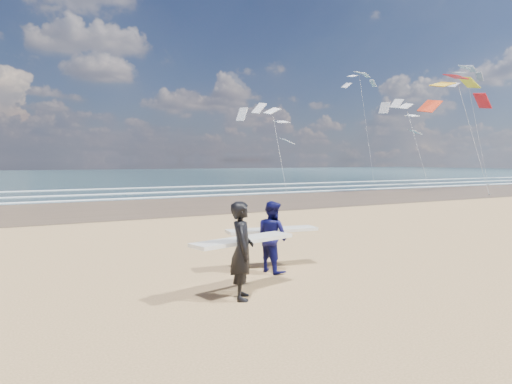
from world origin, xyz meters
TOP-DOWN VIEW (x-y plane):
  - wet_sand_strip at (20.00, 18.00)m, footprint 220.00×12.00m
  - ocean at (20.00, 72.00)m, footprint 220.00×100.00m
  - foam_breakers at (20.00, 28.10)m, footprint 220.00×11.70m
  - surfer_near at (-1.01, -0.11)m, footprint 2.26×1.25m
  - surfer_far at (0.51, 1.39)m, footprint 2.25×1.22m
  - kite_0 at (26.87, 16.45)m, footprint 7.59×4.93m
  - kite_1 at (15.10, 25.54)m, footprint 5.89×4.75m
  - kite_2 at (39.19, 24.64)m, footprint 5.28×4.68m
  - kite_5 at (32.02, 33.67)m, footprint 4.97×4.65m
  - kite_7 at (29.72, 24.15)m, footprint 5.66×4.72m

SIDE VIEW (x-z plane):
  - wet_sand_strip at x=20.00m, z-range 0.00..0.01m
  - ocean at x=20.00m, z-range 0.00..0.02m
  - foam_breakers at x=20.00m, z-range 0.02..0.08m
  - surfer_far at x=0.51m, z-range 0.01..1.65m
  - surfer_near at x=-1.01m, z-range 0.02..1.84m
  - kite_1 at x=15.10m, z-range 0.49..8.50m
  - kite_7 at x=29.72m, z-range 0.47..9.53m
  - kite_0 at x=26.87m, z-range 1.22..11.99m
  - kite_2 at x=39.19m, z-range 0.44..14.27m
  - kite_5 at x=32.02m, z-range 0.33..14.40m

